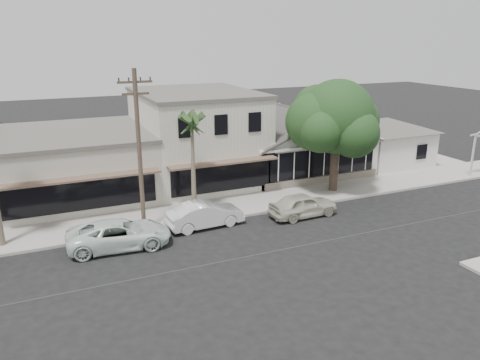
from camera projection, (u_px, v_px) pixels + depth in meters
name	position (u px, v px, depth m)	size (l,w,h in m)	color
ground	(331.00, 240.00, 25.28)	(140.00, 140.00, 0.00)	black
sidewalk_north	(155.00, 218.00, 28.08)	(90.00, 3.50, 0.15)	#9E9991
corner_shop	(296.00, 140.00, 37.34)	(10.40, 8.60, 5.10)	silver
side_cottage	(384.00, 147.00, 39.99)	(6.00, 6.00, 3.00)	silver
row_building_near	(197.00, 138.00, 34.97)	(8.00, 10.00, 6.50)	silver
row_building_midnear	(72.00, 166.00, 31.84)	(10.00, 10.00, 4.20)	#B2AEA0
utility_pole	(139.00, 149.00, 24.95)	(1.80, 0.24, 9.00)	brown
car_0	(303.00, 205.00, 28.39)	(1.72, 4.27, 1.46)	beige
car_1	(205.00, 215.00, 26.84)	(1.56, 4.47, 1.47)	silver
car_2	(119.00, 234.00, 24.19)	(2.44, 5.28, 1.47)	silver
shade_tree	(334.00, 119.00, 31.72)	(7.09, 6.41, 7.87)	#493A2C
palm_east	(192.00, 123.00, 27.29)	(2.33, 2.33, 6.69)	#726651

